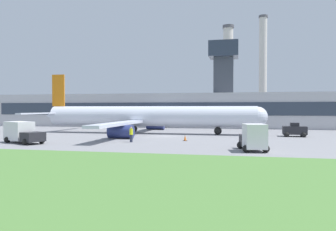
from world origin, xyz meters
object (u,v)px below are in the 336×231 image
(pushback_tug, at_px, (295,130))
(baggage_truck, at_px, (22,133))
(airplane, at_px, (146,117))
(fuel_truck, at_px, (253,138))
(ground_crew_person, at_px, (131,134))

(pushback_tug, bearing_deg, baggage_truck, -153.99)
(airplane, bearing_deg, pushback_tug, -2.48)
(airplane, xyz_separation_m, baggage_truck, (-10.02, -16.54, -1.43))
(pushback_tug, bearing_deg, fuel_truck, -110.21)
(baggage_truck, height_order, fuel_truck, fuel_truck)
(baggage_truck, bearing_deg, ground_crew_person, 15.95)
(airplane, bearing_deg, baggage_truck, -121.21)
(fuel_truck, bearing_deg, ground_crew_person, 159.38)
(fuel_truck, distance_m, ground_crew_person, 14.57)
(airplane, xyz_separation_m, pushback_tug, (21.93, -0.95, -1.75))
(airplane, height_order, baggage_truck, airplane)
(airplane, relative_size, baggage_truck, 6.03)
(airplane, xyz_separation_m, ground_crew_person, (1.93, -13.13, -1.69))
(airplane, relative_size, fuel_truck, 8.19)
(baggage_truck, distance_m, ground_crew_person, 12.44)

